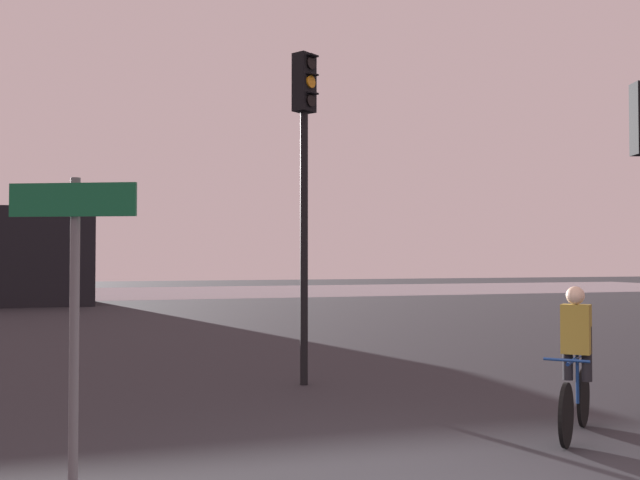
% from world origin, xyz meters
% --- Properties ---
extents(water_strip, '(80.00, 16.00, 0.01)m').
position_xyz_m(water_strip, '(0.00, 37.35, 0.00)').
color(water_strip, slate).
rests_on(water_strip, ground).
extents(traffic_light_center, '(0.40, 0.42, 5.09)m').
position_xyz_m(traffic_light_center, '(0.41, 5.50, 3.50)').
color(traffic_light_center, black).
rests_on(traffic_light_center, ground).
extents(direction_sign_post, '(1.01, 0.48, 2.60)m').
position_xyz_m(direction_sign_post, '(-2.87, 1.32, 1.70)').
color(direction_sign_post, slate).
rests_on(direction_sign_post, ground).
extents(cyclist, '(1.29, 1.19, 1.62)m').
position_xyz_m(cyclist, '(2.32, 1.58, 0.82)').
color(cyclist, black).
rests_on(cyclist, ground).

